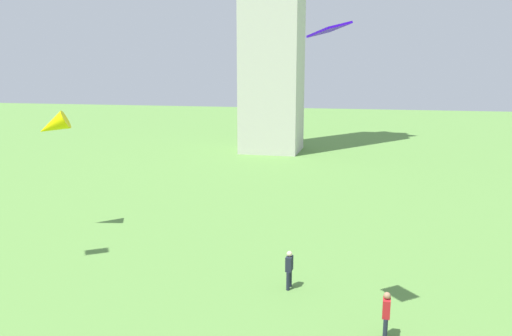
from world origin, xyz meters
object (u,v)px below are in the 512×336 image
Objects in this scene: person_0 at (386,313)px; person_2 at (289,267)px; kite_flying_5 at (53,126)px; kite_flying_1 at (329,30)px.

person_2 is (-3.97, 3.28, -0.03)m from person_0.
person_2 is 15.89m from kite_flying_5.
person_2 is at bearing -9.62° from kite_flying_1.
kite_flying_1 is at bearing 95.93° from person_0.
kite_flying_1 reaches higher than kite_flying_5.
kite_flying_5 reaches higher than person_0.
kite_flying_5 is (-16.01, 7.96, -4.32)m from kite_flying_1.
kite_flying_5 is (-14.29, 4.54, 5.27)m from person_2.
person_2 is 0.77× the size of kite_flying_5.
kite_flying_1 reaches higher than person_0.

